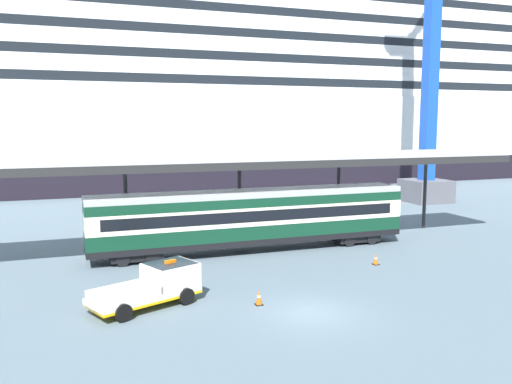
{
  "coord_description": "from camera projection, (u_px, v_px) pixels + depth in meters",
  "views": [
    {
      "loc": [
        -10.43,
        -21.44,
        8.65
      ],
      "look_at": [
        0.44,
        8.5,
        4.5
      ],
      "focal_mm": 37.92,
      "sensor_mm": 36.0,
      "label": 1
    }
  ],
  "objects": [
    {
      "name": "ground_plane",
      "position": [
        310.0,
        313.0,
        24.63
      ],
      "size": [
        400.0,
        400.0,
        0.0
      ],
      "primitive_type": "plane",
      "color": "slate"
    },
    {
      "name": "cruise_ship",
      "position": [
        216.0,
        81.0,
        78.79
      ],
      "size": [
        138.63,
        26.11,
        42.23
      ],
      "color": "black",
      "rests_on": "ground"
    },
    {
      "name": "platform_canopy",
      "position": [
        250.0,
        160.0,
        36.04
      ],
      "size": [
        39.66,
        5.06,
        6.41
      ],
      "color": "#B4B4B4",
      "rests_on": "ground"
    },
    {
      "name": "train_carriage",
      "position": [
        252.0,
        217.0,
        36.14
      ],
      "size": [
        21.48,
        2.81,
        4.11
      ],
      "color": "black",
      "rests_on": "ground"
    },
    {
      "name": "service_truck",
      "position": [
        154.0,
        285.0,
        25.59
      ],
      "size": [
        5.58,
        3.85,
        2.02
      ],
      "color": "silver",
      "rests_on": "ground"
    },
    {
      "name": "traffic_cone_near",
      "position": [
        376.0,
        259.0,
        32.89
      ],
      "size": [
        0.36,
        0.36,
        0.68
      ],
      "color": "black",
      "rests_on": "ground"
    },
    {
      "name": "traffic_cone_mid",
      "position": [
        259.0,
        298.0,
        25.64
      ],
      "size": [
        0.36,
        0.36,
        0.73
      ],
      "color": "black",
      "rests_on": "ground"
    },
    {
      "name": "dockside_crane",
      "position": [
        438.0,
        16.0,
        56.49
      ],
      "size": [
        15.4,
        4.4,
        59.57
      ],
      "color": "#595960",
      "rests_on": "ground"
    }
  ]
}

